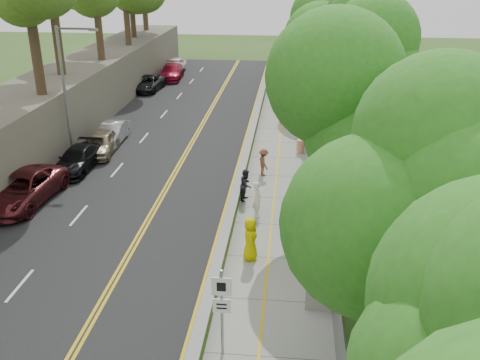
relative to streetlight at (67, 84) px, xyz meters
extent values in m
plane|color=#33511E|center=(10.46, -14.00, -4.64)|extent=(140.00, 140.00, 0.00)
cube|color=black|center=(5.06, 1.00, -4.62)|extent=(11.20, 66.00, 0.04)
cube|color=gray|center=(13.01, 1.00, -4.61)|extent=(4.20, 66.00, 0.05)
cube|color=#82E216|center=(10.71, 1.00, -4.34)|extent=(0.42, 66.00, 0.60)
cube|color=#595147|center=(-3.04, 1.00, -2.64)|extent=(5.00, 66.00, 4.00)
cube|color=slate|center=(15.11, 1.00, -3.64)|extent=(0.04, 66.00, 2.00)
cylinder|color=gray|center=(-0.24, 0.00, -0.64)|extent=(0.18, 0.18, 8.00)
cylinder|color=gray|center=(0.87, 0.00, 3.21)|extent=(2.30, 0.13, 0.13)
cube|color=gray|center=(1.95, 0.00, 3.16)|extent=(0.50, 0.22, 0.14)
cylinder|color=gray|center=(11.51, -17.00, -3.04)|extent=(0.09, 0.09, 3.10)
cube|color=white|center=(11.51, -17.03, -2.04)|extent=(0.62, 0.04, 0.62)
cube|color=white|center=(11.51, -17.03, -2.74)|extent=(0.56, 0.04, 0.50)
cylinder|color=#CE4200|center=(14.04, 2.06, -4.16)|extent=(0.52, 0.52, 0.85)
cube|color=gray|center=(14.76, -14.06, -4.19)|extent=(1.24, 0.96, 0.80)
imported|color=#561A1F|center=(-0.01, -6.93, -3.81)|extent=(3.02, 5.88, 1.59)
imported|color=black|center=(1.01, -2.20, -3.94)|extent=(1.99, 4.63, 1.33)
imported|color=gray|center=(1.46, 0.61, -3.87)|extent=(2.08, 4.40, 1.45)
imported|color=#AAADB2|center=(1.46, 2.84, -3.93)|extent=(1.52, 4.11, 1.34)
imported|color=black|center=(-0.05, 17.69, -3.93)|extent=(2.51, 4.98, 1.35)
imported|color=maroon|center=(1.08, 22.76, -3.85)|extent=(2.40, 5.28, 1.50)
imported|color=white|center=(0.73, 26.06, -3.82)|extent=(1.96, 4.63, 1.56)
imported|color=#CFC300|center=(11.91, -11.17, -3.65)|extent=(0.76, 1.02, 1.88)
imported|color=white|center=(11.91, -7.22, -3.69)|extent=(0.62, 0.76, 1.80)
imported|color=black|center=(11.21, -5.37, -3.76)|extent=(0.80, 0.93, 1.66)
imported|color=brown|center=(11.91, -2.00, -3.79)|extent=(0.94, 1.18, 1.60)
imported|color=black|center=(14.66, 8.31, -3.77)|extent=(1.03, 0.64, 1.64)
camera|label=1|loc=(13.42, -30.37, 7.12)|focal=40.00mm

